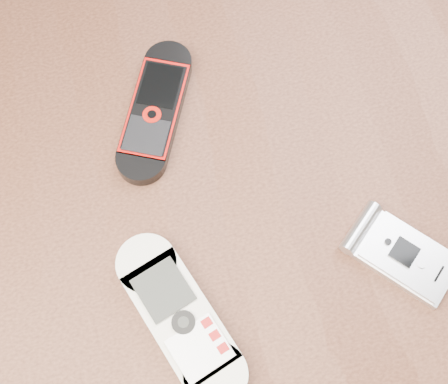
{
  "coord_description": "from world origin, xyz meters",
  "views": [
    {
      "loc": [
        -0.05,
        -0.2,
        1.28
      ],
      "look_at": [
        0.01,
        0.0,
        0.76
      ],
      "focal_mm": 50.0,
      "sensor_mm": 36.0,
      "label": 1
    }
  ],
  "objects_px": {
    "nokia_white": "(180,318)",
    "nokia_black_red": "(155,110)",
    "motorola_razr": "(405,256)",
    "table": "(220,233)"
  },
  "relations": [
    {
      "from": "table",
      "to": "nokia_black_red",
      "type": "distance_m",
      "value": 0.16
    },
    {
      "from": "table",
      "to": "nokia_white",
      "type": "bearing_deg",
      "value": -120.88
    },
    {
      "from": "nokia_black_red",
      "to": "nokia_white",
      "type": "bearing_deg",
      "value": -70.0
    },
    {
      "from": "table",
      "to": "nokia_white",
      "type": "distance_m",
      "value": 0.16
    },
    {
      "from": "table",
      "to": "motorola_razr",
      "type": "relative_size",
      "value": 12.13
    },
    {
      "from": "motorola_razr",
      "to": "table",
      "type": "bearing_deg",
      "value": 105.5
    },
    {
      "from": "nokia_white",
      "to": "motorola_razr",
      "type": "distance_m",
      "value": 0.2
    },
    {
      "from": "table",
      "to": "motorola_razr",
      "type": "distance_m",
      "value": 0.21
    },
    {
      "from": "table",
      "to": "nokia_black_red",
      "type": "bearing_deg",
      "value": 110.15
    },
    {
      "from": "nokia_white",
      "to": "nokia_black_red",
      "type": "distance_m",
      "value": 0.2
    }
  ]
}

